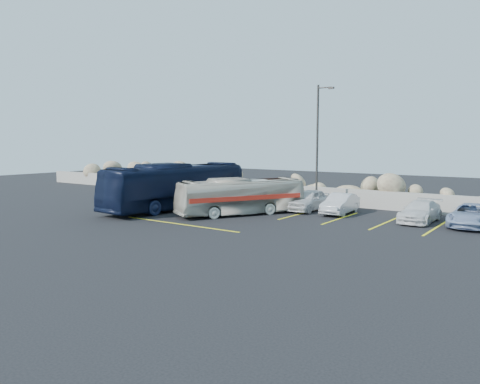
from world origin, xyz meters
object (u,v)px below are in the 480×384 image
Objects in this scene: tour_coach at (176,186)px; car_d at (472,215)px; car_b at (340,204)px; car_a at (308,200)px; vintage_bus at (241,196)px; lamppost at (318,143)px; car_c at (420,211)px.

tour_coach is 17.51m from car_d.
tour_coach reaches higher than car_b.
car_b is 0.88× the size of car_d.
car_b is at bearing -2.49° from car_a.
vintage_bus is 2.13× the size of car_b.
lamppost is 4.29m from car_b.
tour_coach is at bearing -167.30° from car_d.
car_a reaches higher than car_b.
vintage_bus reaches higher than car_c.
vintage_bus is (-2.78, -4.68, -3.18)m from lamppost.
tour_coach is at bearing -159.86° from car_b.
vintage_bus is 12.69m from car_d.
car_b is (4.78, 3.77, -0.50)m from vintage_bus.
tour_coach reaches higher than car_a.
car_a is (7.42, 4.34, -0.82)m from tour_coach.
car_b is (2.21, -0.09, -0.07)m from car_a.
car_a is (-0.21, -0.82, -3.61)m from lamppost.
tour_coach is 2.89× the size of car_b.
car_a is at bearing 178.92° from car_c.
tour_coach reaches higher than car_c.
vintage_bus reaches higher than car_b.
car_c is 0.94× the size of car_d.
car_a reaches higher than car_d.
lamppost is 2.00× the size of car_c.
car_a reaches higher than car_c.
car_a is at bearing 85.19° from vintage_bus.
car_b is 4.77m from car_c.
vintage_bus is 1.87× the size of car_d.
tour_coach is (-7.63, -5.16, -2.79)m from lamppost.
vintage_bus is at bearing -120.69° from lamppost.
lamppost reaches higher than car_d.
lamppost reaches higher than car_b.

